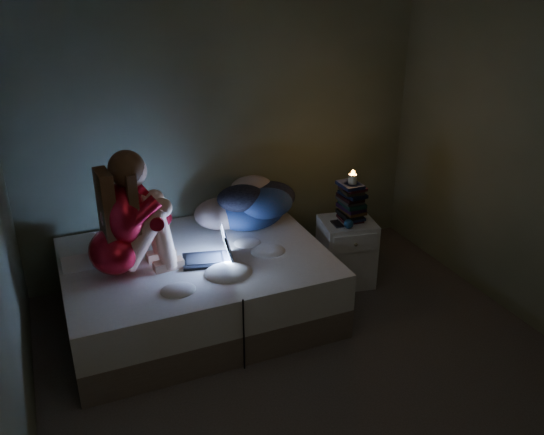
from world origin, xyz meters
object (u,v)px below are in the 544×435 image
nightstand (346,252)px  candle (353,177)px  phone (339,225)px  woman (111,217)px  laptop (206,246)px  bed (197,286)px

nightstand → candle: (0.02, 0.00, 0.69)m
nightstand → candle: size_ratio=7.34×
candle → phone: candle is taller
woman → laptop: size_ratio=2.48×
candle → bed: bearing=-179.2°
laptop → candle: (1.31, 0.14, 0.31)m
bed → candle: 1.54m
nightstand → candle: candle is taller
woman → candle: (1.95, 0.08, -0.01)m
woman → laptop: woman is taller
bed → candle: candle is taller
phone → nightstand: bearing=17.9°
bed → woman: (-0.59, -0.06, 0.73)m
nightstand → woman: bearing=-167.2°
woman → nightstand: 2.06m
woman → phone: (1.82, 0.03, -0.41)m
candle → phone: size_ratio=0.57×
laptop → nightstand: size_ratio=0.63×
nightstand → candle: bearing=16.2°
bed → candle: size_ratio=24.60×
laptop → candle: 1.35m
laptop → bed: bearing=127.7°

